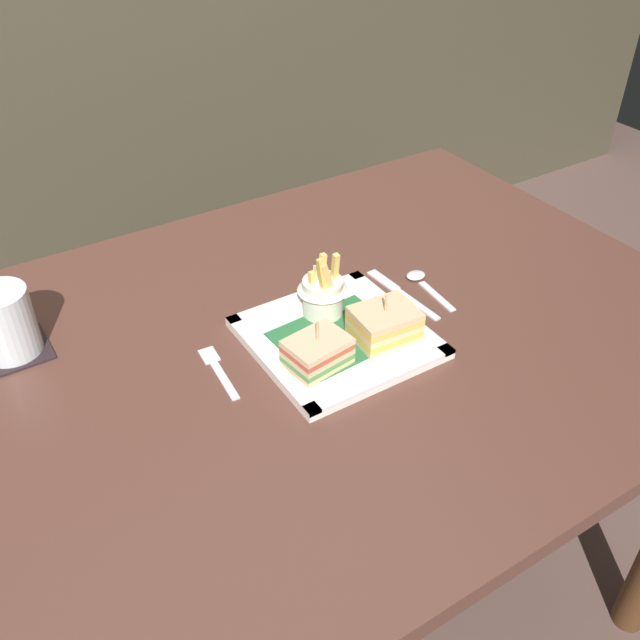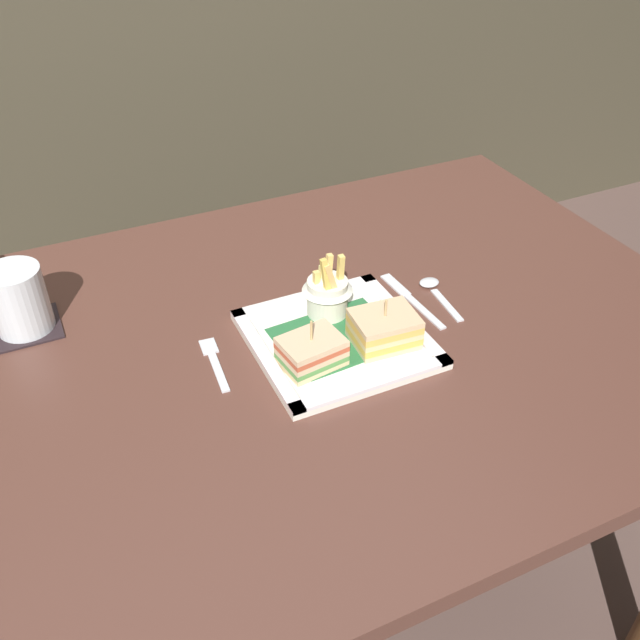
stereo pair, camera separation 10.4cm
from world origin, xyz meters
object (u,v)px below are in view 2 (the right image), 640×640
object	(u,v)px
water_glass	(20,303)
knife	(410,298)
fries_cup	(328,290)
fork	(214,361)
spoon	(433,288)
square_plate	(337,339)
sandwich_half_right	(384,329)
sandwich_half_left	(312,352)
dining_table	(305,394)

from	to	relation	value
water_glass	knife	distance (m)	0.62
fries_cup	water_glass	world-z (taller)	fries_cup
fork	spoon	world-z (taller)	spoon
square_plate	water_glass	xyz separation A→B (m)	(-0.43, 0.24, 0.04)
sandwich_half_right	knife	xyz separation A→B (m)	(0.10, 0.09, -0.03)
fork	knife	xyz separation A→B (m)	(0.35, 0.02, 0.00)
fries_cup	spoon	distance (m)	0.20
sandwich_half_left	fries_cup	size ratio (longest dim) A/B	0.84
water_glass	fries_cup	bearing A→B (deg)	-21.74
fork	sandwich_half_right	bearing A→B (deg)	-17.36
sandwich_half_right	water_glass	bearing A→B (deg)	150.30
sandwich_half_left	water_glass	distance (m)	0.46
sandwich_half_right	spoon	xyz separation A→B (m)	(0.15, 0.10, -0.03)
fork	knife	bearing A→B (deg)	2.70
sandwich_half_right	fries_cup	size ratio (longest dim) A/B	0.87
fork	spoon	xyz separation A→B (m)	(0.40, 0.02, 0.00)
water_glass	spoon	world-z (taller)	water_glass
spoon	fork	bearing A→B (deg)	-177.06
square_plate	water_glass	distance (m)	0.49
sandwich_half_right	knife	size ratio (longest dim) A/B	0.57
fries_cup	fork	xyz separation A→B (m)	(-0.20, -0.03, -0.05)
square_plate	sandwich_half_right	distance (m)	0.08
dining_table	spoon	xyz separation A→B (m)	(0.25, 0.03, 0.12)
spoon	knife	bearing A→B (deg)	-175.44
square_plate	fork	world-z (taller)	square_plate
sandwich_half_left	sandwich_half_right	size ratio (longest dim) A/B	0.96
dining_table	spoon	size ratio (longest dim) A/B	10.60
dining_table	knife	bearing A→B (deg)	6.48
square_plate	knife	world-z (taller)	square_plate
sandwich_half_left	fork	size ratio (longest dim) A/B	0.76
fries_cup	fork	size ratio (longest dim) A/B	0.90
knife	spoon	distance (m)	0.05
dining_table	fork	distance (m)	0.19
fries_cup	water_glass	size ratio (longest dim) A/B	1.08
sandwich_half_left	fries_cup	bearing A→B (deg)	54.05
sandwich_half_left	sandwich_half_right	xyz separation A→B (m)	(0.12, -0.00, 0.00)
spoon	dining_table	bearing A→B (deg)	-173.89
sandwich_half_right	fries_cup	xyz separation A→B (m)	(-0.05, 0.10, 0.02)
sandwich_half_right	square_plate	bearing A→B (deg)	146.86
square_plate	sandwich_half_left	xyz separation A→B (m)	(-0.06, -0.04, 0.03)
sandwich_half_right	fork	bearing A→B (deg)	162.64
dining_table	square_plate	size ratio (longest dim) A/B	5.19
dining_table	spoon	world-z (taller)	spoon
sandwich_half_left	dining_table	bearing A→B (deg)	75.78
square_plate	water_glass	size ratio (longest dim) A/B	2.43
square_plate	fries_cup	xyz separation A→B (m)	(0.01, 0.06, 0.05)
fork	spoon	distance (m)	0.40
fries_cup	sandwich_half_left	bearing A→B (deg)	-125.95
sandwich_half_left	water_glass	world-z (taller)	water_glass
square_plate	sandwich_half_left	world-z (taller)	sandwich_half_left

